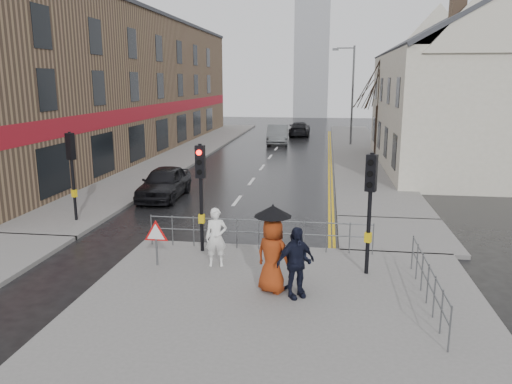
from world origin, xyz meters
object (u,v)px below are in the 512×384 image
(pedestrian_with_umbrella, at_px, (273,247))
(pedestrian_d, at_px, (296,262))
(car_parked, at_px, (164,183))
(pedestrian_b, at_px, (297,263))
(car_mid, at_px, (278,134))
(pedestrian_a, at_px, (216,237))

(pedestrian_with_umbrella, relative_size, pedestrian_d, 1.25)
(pedestrian_d, distance_m, car_parked, 12.36)
(pedestrian_d, bearing_deg, pedestrian_b, 49.47)
(pedestrian_with_umbrella, relative_size, car_parked, 0.52)
(pedestrian_b, height_order, car_mid, pedestrian_b)
(pedestrian_b, distance_m, pedestrian_d, 0.34)
(pedestrian_with_umbrella, distance_m, pedestrian_d, 0.71)
(pedestrian_b, xyz_separation_m, car_parked, (-6.79, 10.03, -0.18))
(pedestrian_with_umbrella, relative_size, car_mid, 0.45)
(pedestrian_d, relative_size, car_mid, 0.36)
(pedestrian_a, distance_m, pedestrian_with_umbrella, 2.41)
(car_parked, bearing_deg, pedestrian_a, -63.59)
(pedestrian_b, distance_m, car_mid, 31.30)
(pedestrian_d, distance_m, car_mid, 31.61)
(pedestrian_with_umbrella, bearing_deg, pedestrian_b, 5.23)
(pedestrian_d, xyz_separation_m, car_mid, (-3.53, 31.41, -0.22))
(pedestrian_b, bearing_deg, pedestrian_d, -81.54)
(pedestrian_b, bearing_deg, car_mid, 109.67)
(pedestrian_a, relative_size, pedestrian_d, 0.95)
(pedestrian_b, height_order, pedestrian_d, pedestrian_d)
(pedestrian_d, height_order, car_mid, pedestrian_d)
(pedestrian_a, xyz_separation_m, car_parked, (-4.37, 8.52, -0.25))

